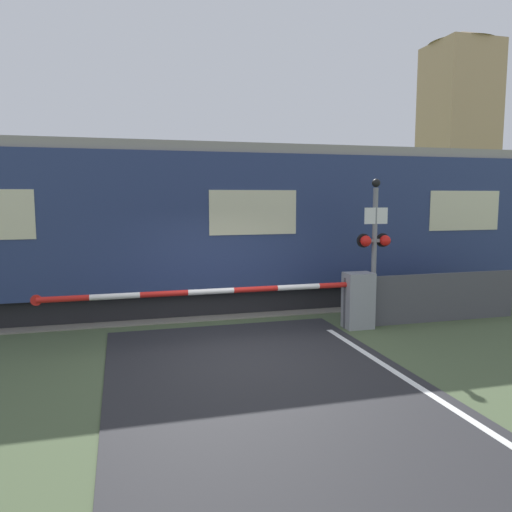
% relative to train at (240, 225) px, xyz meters
% --- Properties ---
extents(ground_plane, '(80.00, 80.00, 0.00)m').
position_rel_train_xyz_m(ground_plane, '(-0.93, -4.08, -2.07)').
color(ground_plane, '#475638').
extents(track_bed, '(36.00, 3.20, 0.13)m').
position_rel_train_xyz_m(track_bed, '(-0.93, 0.00, -2.05)').
color(track_bed, slate).
rests_on(track_bed, ground_plane).
extents(train, '(20.81, 2.75, 4.05)m').
position_rel_train_xyz_m(train, '(0.00, 0.00, 0.00)').
color(train, black).
rests_on(train, ground_plane).
extents(crossing_barrier, '(6.78, 0.44, 1.20)m').
position_rel_train_xyz_m(crossing_barrier, '(1.26, -3.00, -1.40)').
color(crossing_barrier, gray).
rests_on(crossing_barrier, ground_plane).
extents(signal_post, '(0.76, 0.26, 3.19)m').
position_rel_train_xyz_m(signal_post, '(2.34, -2.83, -0.25)').
color(signal_post, gray).
rests_on(signal_post, ground_plane).
extents(distant_building, '(4.51, 4.51, 14.02)m').
position_rel_train_xyz_m(distant_building, '(20.00, 18.11, 5.02)').
color(distant_building, tan).
rests_on(distant_building, ground_plane).
extents(roadside_fence, '(4.31, 0.06, 1.10)m').
position_rel_train_xyz_m(roadside_fence, '(3.73, -2.98, -1.52)').
color(roadside_fence, '#4C4C51').
rests_on(roadside_fence, ground_plane).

